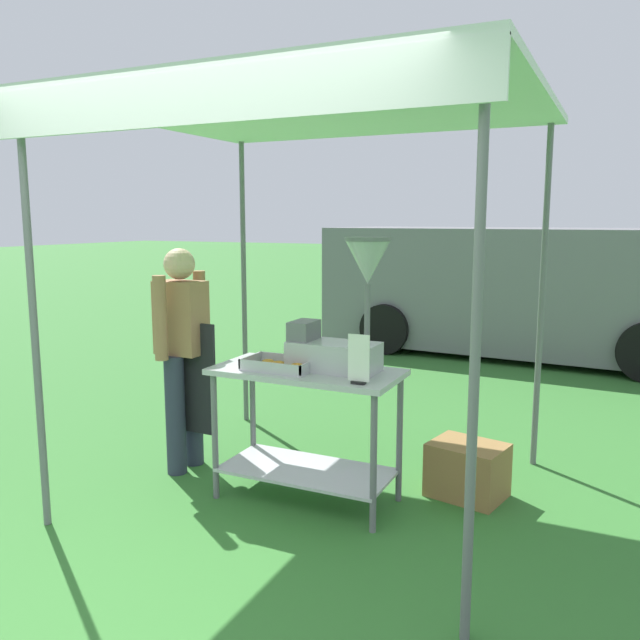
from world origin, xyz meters
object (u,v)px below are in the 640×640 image
object	(u,v)px
donut_fryer	(345,318)
menu_sign	(359,362)
stall_canopy	(313,118)
donut_cart	(307,408)
supply_crate	(467,470)
donut_tray	(281,366)
van_grey	(523,289)
vendor	(183,348)

from	to	relation	value
donut_fryer	menu_sign	distance (m)	0.38
stall_canopy	donut_cart	distance (m)	1.81
donut_fryer	supply_crate	world-z (taller)	donut_fryer
donut_tray	menu_sign	world-z (taller)	menu_sign
donut_fryer	donut_cart	bearing A→B (deg)	-168.74
supply_crate	donut_fryer	bearing A→B (deg)	-146.84
donut_cart	van_grey	xyz separation A→B (m)	(0.56, 5.44, 0.26)
supply_crate	van_grey	size ratio (longest dim) A/B	0.10
menu_sign	vendor	bearing A→B (deg)	168.59
stall_canopy	supply_crate	world-z (taller)	stall_canopy
stall_canopy	supply_crate	distance (m)	2.46
donut_cart	donut_fryer	world-z (taller)	donut_fryer
donut_fryer	menu_sign	world-z (taller)	donut_fryer
donut_cart	donut_tray	world-z (taller)	donut_tray
stall_canopy	donut_tray	distance (m)	1.54
van_grey	donut_cart	bearing A→B (deg)	-95.90
vendor	van_grey	distance (m)	5.57
menu_sign	supply_crate	world-z (taller)	menu_sign
vendor	donut_cart	bearing A→B (deg)	-5.41
menu_sign	supply_crate	distance (m)	1.19
vendor	van_grey	size ratio (longest dim) A/B	0.31
stall_canopy	donut_tray	world-z (taller)	stall_canopy
stall_canopy	vendor	bearing A→B (deg)	-179.99
donut_cart	menu_sign	distance (m)	0.61
donut_fryer	supply_crate	distance (m)	1.32
menu_sign	supply_crate	bearing A→B (deg)	54.58
stall_canopy	donut_fryer	size ratio (longest dim) A/B	3.25
stall_canopy	donut_cart	bearing A→B (deg)	-90.00
donut_fryer	vendor	world-z (taller)	donut_fryer
stall_canopy	menu_sign	size ratio (longest dim) A/B	9.36
donut_cart	van_grey	world-z (taller)	van_grey
supply_crate	donut_cart	bearing A→B (deg)	-151.79
donut_cart	supply_crate	distance (m)	1.14
menu_sign	vendor	distance (m)	1.50
donut_fryer	supply_crate	xyz separation A→B (m)	(0.69, 0.45, -1.03)
donut_tray	van_grey	distance (m)	5.56
stall_canopy	supply_crate	bearing A→B (deg)	23.31
supply_crate	van_grey	world-z (taller)	van_grey
donut_cart	vendor	xyz separation A→B (m)	(-1.04, 0.10, 0.29)
stall_canopy	donut_fryer	distance (m)	1.24
supply_crate	donut_tray	bearing A→B (deg)	-151.60
stall_canopy	menu_sign	world-z (taller)	stall_canopy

